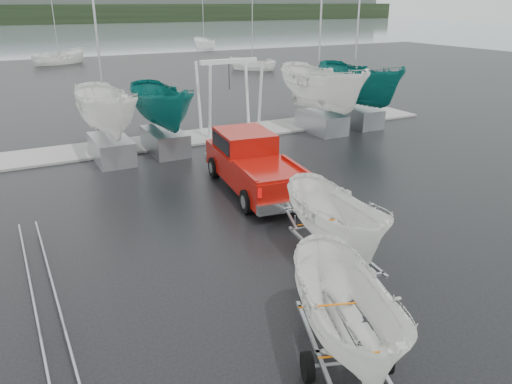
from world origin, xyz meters
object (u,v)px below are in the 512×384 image
trailer_hitched (339,173)px  pickup_truck (251,161)px  trailer_parked (352,251)px  boat_hoist (229,86)px

trailer_hitched → pickup_truck: bearing=90.0°
pickup_truck → trailer_parked: trailer_parked is taller
trailer_parked → boat_hoist: size_ratio=1.21×
trailer_hitched → boat_hoist: bearing=83.0°
trailer_hitched → boat_hoist: size_ratio=1.23×
trailer_hitched → trailer_parked: (-2.39, -3.64, -0.04)m
pickup_truck → trailer_hitched: size_ratio=1.31×
trailer_parked → boat_hoist: trailer_parked is taller
trailer_hitched → boat_hoist: 15.44m
pickup_truck → trailer_parked: 10.94m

